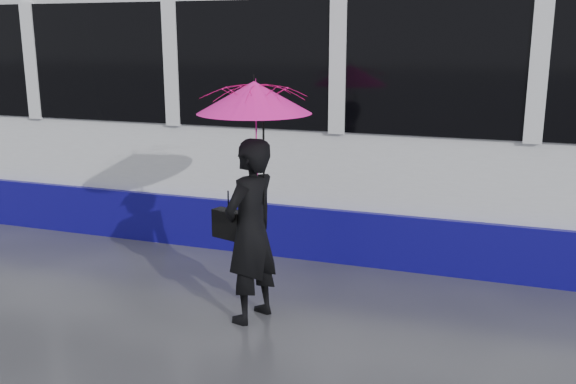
% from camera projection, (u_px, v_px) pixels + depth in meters
% --- Properties ---
extents(ground, '(90.00, 90.00, 0.00)m').
position_uv_depth(ground, '(331.00, 309.00, 6.07)').
color(ground, '#2F2F34').
rests_on(ground, ground).
extents(rails, '(34.00, 1.51, 0.02)m').
position_uv_depth(rails, '(382.00, 233.00, 8.36)').
color(rails, '#3F3D38').
rests_on(rails, ground).
extents(tram, '(26.00, 2.56, 3.35)m').
position_uv_depth(tram, '(123.00, 99.00, 9.19)').
color(tram, white).
rests_on(tram, ground).
extents(woman, '(0.56, 0.70, 1.67)m').
position_uv_depth(woman, '(251.00, 231.00, 5.68)').
color(woman, black).
rests_on(woman, ground).
extents(umbrella, '(1.23, 1.23, 1.13)m').
position_uv_depth(umbrella, '(254.00, 120.00, 5.43)').
color(umbrella, '#FF1574').
rests_on(umbrella, ground).
extents(handbag, '(0.32, 0.21, 0.44)m').
position_uv_depth(handbag, '(229.00, 224.00, 5.76)').
color(handbag, black).
rests_on(handbag, ground).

